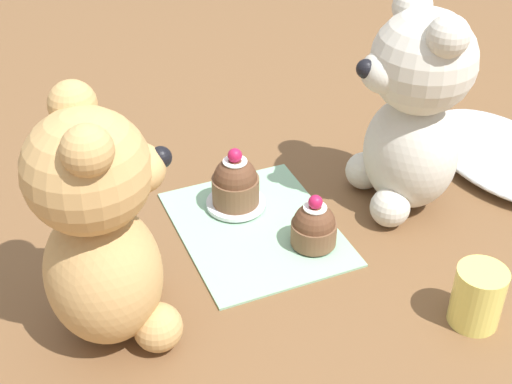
# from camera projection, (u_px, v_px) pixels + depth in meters

# --- Properties ---
(ground_plane) EXTENTS (4.00, 4.00, 0.00)m
(ground_plane) POSITION_uv_depth(u_px,v_px,m) (256.00, 229.00, 0.88)
(ground_plane) COLOR brown
(knitted_placemat) EXTENTS (0.23, 0.18, 0.01)m
(knitted_placemat) POSITION_uv_depth(u_px,v_px,m) (256.00, 227.00, 0.88)
(knitted_placemat) COLOR #8EBC99
(knitted_placemat) RESTS_ON ground_plane
(tulle_cloth) EXTENTS (0.26, 0.17, 0.03)m
(tulle_cloth) POSITION_uv_depth(u_px,v_px,m) (503.00, 155.00, 0.98)
(tulle_cloth) COLOR white
(tulle_cloth) RESTS_ON ground_plane
(teddy_bear_cream) EXTENTS (0.14, 0.15, 0.27)m
(teddy_bear_cream) POSITION_uv_depth(u_px,v_px,m) (413.00, 110.00, 0.85)
(teddy_bear_cream) COLOR beige
(teddy_bear_cream) RESTS_ON ground_plane
(teddy_bear_tan) EXTENTS (0.14, 0.14, 0.26)m
(teddy_bear_tan) POSITION_uv_depth(u_px,v_px,m) (101.00, 231.00, 0.67)
(teddy_bear_tan) COLOR tan
(teddy_bear_tan) RESTS_ON ground_plane
(cupcake_near_cream_bear) EXTENTS (0.05, 0.05, 0.07)m
(cupcake_near_cream_bear) POSITION_uv_depth(u_px,v_px,m) (314.00, 226.00, 0.83)
(cupcake_near_cream_bear) COLOR brown
(cupcake_near_cream_bear) RESTS_ON knitted_placemat
(saucer_plate) EXTENTS (0.08, 0.08, 0.01)m
(saucer_plate) POSITION_uv_depth(u_px,v_px,m) (236.00, 203.00, 0.91)
(saucer_plate) COLOR silver
(saucer_plate) RESTS_ON knitted_placemat
(cupcake_near_tan_bear) EXTENTS (0.06, 0.06, 0.08)m
(cupcake_near_tan_bear) POSITION_uv_depth(u_px,v_px,m) (235.00, 183.00, 0.89)
(cupcake_near_tan_bear) COLOR brown
(cupcake_near_tan_bear) RESTS_ON saucer_plate
(juice_glass) EXTENTS (0.05, 0.05, 0.07)m
(juice_glass) POSITION_uv_depth(u_px,v_px,m) (478.00, 296.00, 0.73)
(juice_glass) COLOR #EADB66
(juice_glass) RESTS_ON ground_plane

